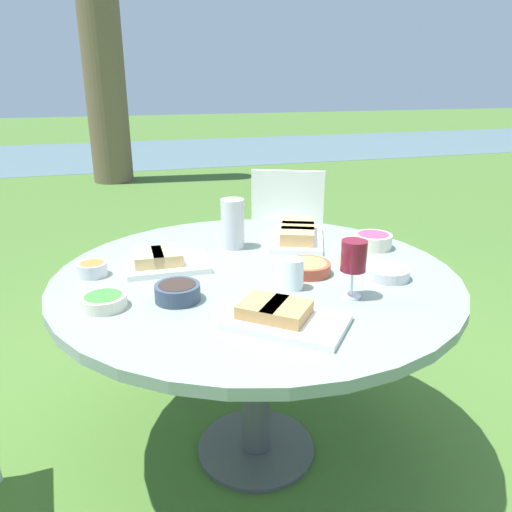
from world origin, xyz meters
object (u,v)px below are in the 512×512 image
object	(u,v)px
water_pitcher	(233,223)
wine_glass	(354,257)
dining_table	(256,296)
handbag	(136,303)
chair_near_left	(285,234)

from	to	relation	value
water_pitcher	wine_glass	size ratio (longest dim) A/B	1.07
dining_table	water_pitcher	size ratio (longest dim) A/B	7.10
handbag	wine_glass	bearing A→B (deg)	-69.58
chair_near_left	wine_glass	size ratio (longest dim) A/B	4.84
dining_table	wine_glass	bearing A→B (deg)	-52.95
dining_table	handbag	world-z (taller)	dining_table
water_pitcher	handbag	xyz separation A→B (m)	(-0.36, 0.98, -0.73)
dining_table	handbag	distance (m)	1.43
chair_near_left	water_pitcher	xyz separation A→B (m)	(-0.54, -0.83, 0.34)
chair_near_left	handbag	distance (m)	0.99
water_pitcher	dining_table	bearing A→B (deg)	-88.80
dining_table	chair_near_left	distance (m)	1.25
chair_near_left	wine_glass	xyz separation A→B (m)	(-0.31, -1.41, 0.37)
chair_near_left	water_pitcher	size ratio (longest dim) A/B	4.51
handbag	water_pitcher	bearing A→B (deg)	-70.04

